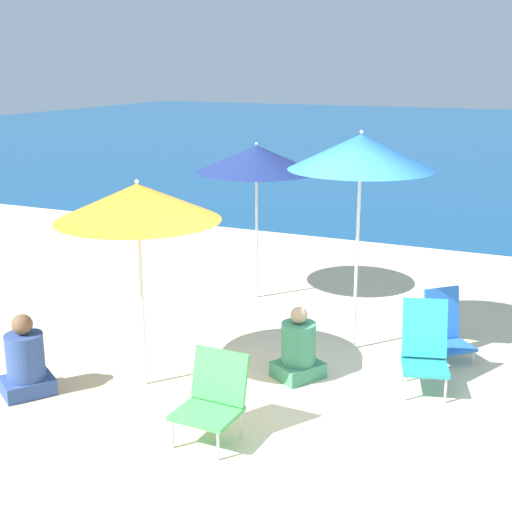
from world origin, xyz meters
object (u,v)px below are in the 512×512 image
(beach_umbrella_orange, at_px, (138,202))
(person_seated_near, at_px, (298,350))
(beach_umbrella_navy, at_px, (257,159))
(beach_chair_teal, at_px, (425,346))
(person_seated_far, at_px, (26,363))
(beach_umbrella_blue, at_px, (361,152))
(beach_chair_blue, at_px, (445,327))
(beach_chair_green, at_px, (213,396))
(backpack_yellow, at_px, (436,322))

(beach_umbrella_orange, bearing_deg, person_seated_near, 30.29)
(beach_umbrella_navy, distance_m, beach_chair_teal, 3.56)
(beach_umbrella_navy, xyz_separation_m, person_seated_far, (-0.82, -3.60, -1.58))
(beach_umbrella_blue, distance_m, person_seated_near, 2.17)
(beach_chair_blue, bearing_deg, beach_chair_teal, -137.71)
(beach_umbrella_orange, bearing_deg, beach_chair_green, -30.24)
(beach_chair_blue, bearing_deg, beach_umbrella_orange, 172.81)
(beach_chair_blue, relative_size, backpack_yellow, 1.92)
(beach_chair_blue, bearing_deg, person_seated_near, 178.50)
(backpack_yellow, bearing_deg, beach_chair_green, -112.82)
(beach_umbrella_orange, xyz_separation_m, backpack_yellow, (2.42, 2.45, -1.66))
(beach_umbrella_orange, relative_size, beach_umbrella_navy, 0.98)
(person_seated_near, bearing_deg, person_seated_far, -117.66)
(person_seated_far, bearing_deg, beach_umbrella_blue, 77.09)
(beach_umbrella_navy, xyz_separation_m, beach_chair_green, (1.22, -3.60, -1.51))
(beach_chair_blue, relative_size, person_seated_near, 1.00)
(beach_umbrella_orange, height_order, person_seated_far, beach_umbrella_orange)
(person_seated_far, bearing_deg, beach_chair_green, 33.98)
(beach_chair_teal, xyz_separation_m, backpack_yellow, (-0.13, 1.37, -0.24))
(beach_umbrella_orange, distance_m, beach_umbrella_navy, 2.96)
(beach_umbrella_navy, bearing_deg, person_seated_far, -102.89)
(beach_umbrella_orange, distance_m, beach_chair_teal, 3.11)
(beach_umbrella_orange, height_order, person_seated_near, beach_umbrella_orange)
(beach_umbrella_blue, xyz_separation_m, person_seated_near, (-0.30, -0.97, -1.91))
(beach_umbrella_orange, distance_m, beach_chair_blue, 3.58)
(beach_umbrella_blue, height_order, backpack_yellow, beach_umbrella_blue)
(person_seated_near, distance_m, person_seated_far, 2.68)
(person_seated_near, xyz_separation_m, backpack_yellow, (1.08, 1.67, -0.10))
(beach_chair_teal, bearing_deg, backpack_yellow, 79.19)
(beach_chair_green, bearing_deg, beach_umbrella_navy, 110.58)
(beach_umbrella_orange, xyz_separation_m, beach_chair_green, (1.11, -0.65, -1.47))
(person_seated_far, bearing_deg, beach_umbrella_navy, 111.14)
(beach_umbrella_blue, relative_size, backpack_yellow, 6.17)
(person_seated_far, bearing_deg, backpack_yellow, 76.80)
(beach_umbrella_blue, distance_m, beach_umbrella_navy, 2.14)
(beach_umbrella_blue, height_order, person_seated_far, beach_umbrella_blue)
(beach_chair_green, height_order, person_seated_near, person_seated_near)
(beach_chair_teal, distance_m, person_seated_near, 1.25)
(beach_chair_green, relative_size, beach_chair_blue, 0.98)
(beach_umbrella_orange, height_order, beach_chair_teal, beach_umbrella_orange)
(beach_chair_blue, distance_m, person_seated_far, 4.38)
(beach_umbrella_blue, xyz_separation_m, beach_chair_green, (-0.52, -2.40, -1.82))
(beach_umbrella_blue, distance_m, beach_chair_green, 3.06)
(beach_umbrella_orange, height_order, beach_chair_blue, beach_umbrella_orange)
(beach_umbrella_orange, distance_m, backpack_yellow, 3.82)
(beach_umbrella_navy, height_order, person_seated_far, beach_umbrella_navy)
(person_seated_near, height_order, person_seated_far, person_seated_far)
(beach_umbrella_navy, relative_size, person_seated_near, 2.79)
(beach_chair_green, xyz_separation_m, person_seated_near, (0.23, 1.43, -0.09))
(beach_chair_green, bearing_deg, beach_umbrella_blue, 79.57)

